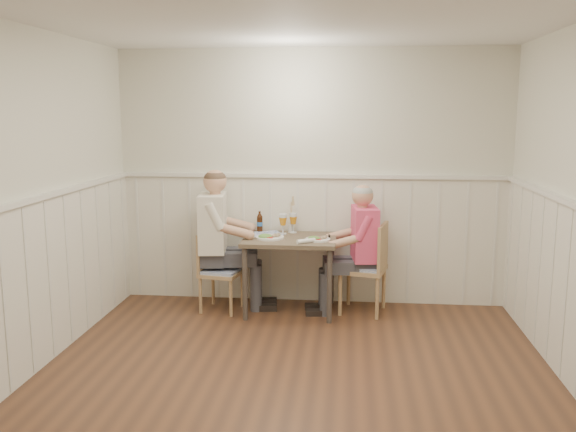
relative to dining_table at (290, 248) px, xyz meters
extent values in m
plane|color=#4A2E20|center=(0.18, -1.84, -0.65)|extent=(4.50, 4.50, 0.00)
cube|color=silver|center=(0.18, 0.41, 0.65)|extent=(4.00, 0.04, 2.60)
cube|color=silver|center=(0.18, -4.09, 0.65)|extent=(4.00, 0.04, 2.60)
cube|color=silver|center=(-1.82, -1.84, 0.65)|extent=(0.04, 4.50, 2.60)
cube|color=white|center=(0.18, -1.84, 1.94)|extent=(4.00, 4.50, 0.02)
cube|color=white|center=(0.18, 0.39, 0.00)|extent=(3.98, 0.03, 1.30)
cube|color=white|center=(-1.80, -1.84, 0.00)|extent=(0.03, 4.48, 1.30)
cube|color=silver|center=(0.18, 0.38, 0.67)|extent=(3.98, 0.06, 0.04)
cube|color=silver|center=(-1.79, -1.84, 0.67)|extent=(0.06, 4.48, 0.04)
cube|color=#4E3D30|center=(0.00, 0.00, 0.08)|extent=(0.90, 0.70, 0.04)
cylinder|color=#3F3833|center=(-0.40, -0.30, -0.29)|extent=(0.05, 0.05, 0.71)
cylinder|color=#3F3833|center=(-0.40, 0.30, -0.29)|extent=(0.05, 0.05, 0.71)
cylinder|color=#3F3833|center=(0.40, -0.30, -0.29)|extent=(0.05, 0.05, 0.71)
cylinder|color=#3F3833|center=(0.40, 0.30, -0.29)|extent=(0.05, 0.05, 0.71)
cube|color=#9D7555|center=(0.71, 0.06, -0.21)|extent=(0.51, 0.51, 0.04)
cube|color=#425AA3|center=(0.71, 0.06, -0.18)|extent=(0.46, 0.46, 0.03)
cube|color=#9D7555|center=(0.90, 0.02, 0.03)|extent=(0.12, 0.42, 0.44)
cylinder|color=#9D7555|center=(0.85, -0.16, -0.44)|extent=(0.04, 0.04, 0.41)
cylinder|color=#9D7555|center=(0.50, -0.08, -0.44)|extent=(0.04, 0.04, 0.41)
cylinder|color=#9D7555|center=(0.93, 0.20, -0.44)|extent=(0.04, 0.04, 0.41)
cylinder|color=#9D7555|center=(0.58, 0.28, -0.44)|extent=(0.04, 0.04, 0.41)
cube|color=#9D7555|center=(-0.68, -0.03, -0.27)|extent=(0.43, 0.43, 0.04)
cube|color=#425AA3|center=(-0.68, -0.03, -0.24)|extent=(0.39, 0.39, 0.03)
cube|color=#9D7555|center=(-0.85, 0.00, -0.05)|extent=(0.09, 0.37, 0.39)
cylinder|color=#9D7555|center=(-0.81, 0.15, -0.47)|extent=(0.03, 0.03, 0.36)
cylinder|color=#9D7555|center=(-0.50, 0.10, -0.47)|extent=(0.03, 0.03, 0.36)
cylinder|color=#9D7555|center=(-0.87, -0.16, -0.47)|extent=(0.03, 0.03, 0.36)
cylinder|color=#9D7555|center=(-0.56, -0.22, -0.47)|extent=(0.03, 0.03, 0.36)
cube|color=#3F3F47|center=(0.71, 0.05, -0.44)|extent=(0.46, 0.42, 0.42)
cube|color=#3F3F47|center=(0.52, 0.02, -0.17)|extent=(0.43, 0.38, 0.12)
cube|color=#FA496B|center=(0.71, 0.05, 0.15)|extent=(0.27, 0.44, 0.52)
sphere|color=tan|center=(0.71, 0.05, 0.52)|extent=(0.21, 0.21, 0.21)
sphere|color=#A5A5A0|center=(0.71, 0.05, 0.55)|extent=(0.20, 0.20, 0.20)
cube|color=black|center=(0.37, 0.01, 0.15)|extent=(0.02, 0.07, 0.12)
cube|color=#3F3F47|center=(-0.76, 0.03, -0.41)|extent=(0.51, 0.47, 0.47)
cube|color=#3F3F47|center=(-0.55, 0.06, -0.12)|extent=(0.48, 0.43, 0.14)
cube|color=white|center=(-0.76, 0.03, 0.23)|extent=(0.31, 0.49, 0.57)
sphere|color=tan|center=(-0.76, 0.03, 0.64)|extent=(0.23, 0.23, 0.23)
sphere|color=#4C3828|center=(-0.76, 0.03, 0.68)|extent=(0.22, 0.22, 0.22)
cylinder|color=white|center=(0.28, -0.09, 0.11)|extent=(0.24, 0.24, 0.02)
ellipsoid|color=#3F722D|center=(0.24, -0.11, 0.14)|extent=(0.12, 0.10, 0.04)
sphere|color=#9E8767|center=(0.33, -0.08, 0.13)|extent=(0.03, 0.03, 0.03)
cube|color=brown|center=(0.29, -0.03, 0.12)|extent=(0.07, 0.04, 0.01)
cylinder|color=white|center=(0.34, -0.03, 0.13)|extent=(0.05, 0.05, 0.03)
cylinder|color=white|center=(-0.19, -0.05, 0.11)|extent=(0.28, 0.28, 0.02)
ellipsoid|color=#3F722D|center=(-0.23, -0.08, 0.15)|extent=(0.14, 0.11, 0.05)
sphere|color=#9E8767|center=(-0.13, -0.04, 0.14)|extent=(0.04, 0.04, 0.04)
cylinder|color=silver|center=(0.01, 0.25, 0.11)|extent=(0.07, 0.07, 0.01)
cylinder|color=silver|center=(0.01, 0.25, 0.15)|extent=(0.01, 0.01, 0.09)
cone|color=orange|center=(0.01, 0.25, 0.23)|extent=(0.08, 0.08, 0.08)
cylinder|color=silver|center=(0.01, 0.25, 0.29)|extent=(0.08, 0.08, 0.03)
cylinder|color=silver|center=(-0.09, 0.17, 0.11)|extent=(0.07, 0.07, 0.01)
cylinder|color=silver|center=(-0.09, 0.17, 0.15)|extent=(0.01, 0.01, 0.09)
cone|color=orange|center=(-0.09, 0.17, 0.23)|extent=(0.08, 0.08, 0.08)
cylinder|color=silver|center=(-0.09, 0.17, 0.29)|extent=(0.08, 0.08, 0.03)
cylinder|color=black|center=(-0.34, 0.27, 0.18)|extent=(0.06, 0.06, 0.15)
cone|color=black|center=(-0.34, 0.27, 0.27)|extent=(0.06, 0.06, 0.04)
cylinder|color=black|center=(-0.34, 0.27, 0.30)|extent=(0.02, 0.02, 0.03)
cylinder|color=#295DA1|center=(-0.34, 0.27, 0.18)|extent=(0.06, 0.06, 0.04)
cylinder|color=white|center=(0.17, -0.23, 0.12)|extent=(0.18, 0.14, 0.04)
cylinder|color=silver|center=(-0.02, 0.26, 0.14)|extent=(0.05, 0.05, 0.08)
cylinder|color=tan|center=(-0.02, 0.26, 0.29)|extent=(0.02, 0.02, 0.27)
cone|color=tan|center=(-0.02, 0.26, 0.45)|extent=(0.04, 0.04, 0.09)
cube|color=#425AA3|center=(-0.26, 0.16, 0.11)|extent=(0.38, 0.35, 0.01)
camera|label=1|loc=(0.57, -5.81, 1.32)|focal=38.00mm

